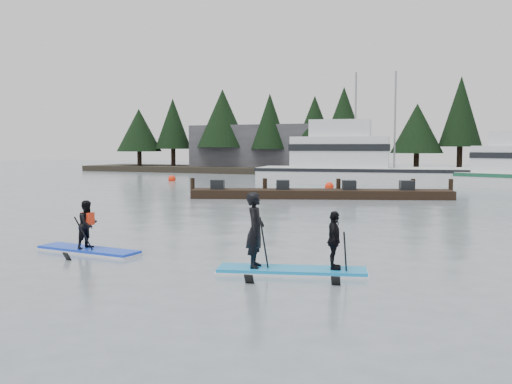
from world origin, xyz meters
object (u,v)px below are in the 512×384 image
at_px(fishing_boat_large, 359,174).
at_px(paddleboard_solo, 88,234).
at_px(paddleboard_duo, 289,245).
at_px(floating_dock, 321,194).

xyz_separation_m(fishing_boat_large, paddleboard_solo, (0.03, -30.56, -0.20)).
distance_m(paddleboard_solo, paddleboard_duo, 5.63).
bearing_deg(paddleboard_solo, fishing_boat_large, 94.27).
xyz_separation_m(floating_dock, paddleboard_duo, (4.62, -17.57, 0.39)).
relative_size(fishing_boat_large, floating_dock, 1.20).
bearing_deg(paddleboard_duo, fishing_boat_large, 84.42).
xyz_separation_m(floating_dock, paddleboard_solo, (-1.01, -17.34, 0.25)).
bearing_deg(paddleboard_solo, floating_dock, 90.90).
distance_m(fishing_boat_large, floating_dock, 13.27).
relative_size(floating_dock, paddleboard_solo, 4.59).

